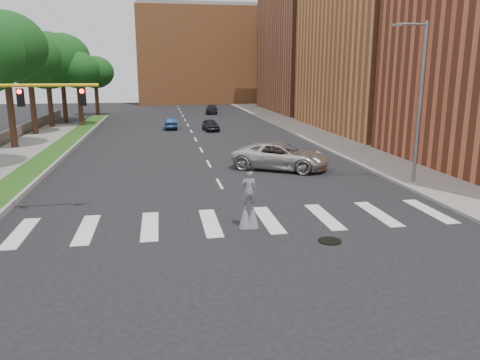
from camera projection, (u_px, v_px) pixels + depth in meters
ground_plane at (244, 229)px, 19.41m from camera, size 160.00×160.00×0.00m
grass_median at (55, 152)px, 36.68m from camera, size 2.00×60.00×0.25m
median_curb at (69, 152)px, 36.85m from camera, size 0.20×60.00×0.28m
sidewalk_right at (325, 137)px, 45.42m from camera, size 5.00×90.00×0.18m
manhole at (330, 241)px, 17.98m from camera, size 0.90×0.90×0.04m
building_mid at (400, 15)px, 49.04m from camera, size 16.00×22.00×24.00m
building_far at (322, 46)px, 72.53m from camera, size 16.00×22.00×20.00m
building_backdrop at (205, 57)px, 93.16m from camera, size 26.00×14.00×18.00m
streetlight at (419, 98)px, 25.83m from camera, size 2.05×0.20×9.00m
traffic_signal at (4, 125)px, 19.73m from camera, size 5.30×0.23×6.20m
stilt_performer at (249, 204)px, 19.34m from camera, size 0.84×0.53×2.64m
suv_crossing at (281, 156)px, 30.88m from camera, size 6.95×5.67×1.76m
car_near at (211, 125)px, 50.58m from camera, size 1.79×3.74×1.23m
car_mid at (171, 123)px, 52.16m from camera, size 1.36×3.85×1.26m
car_far at (212, 110)px, 70.12m from camera, size 2.30×4.45×1.23m
tree_3 at (4, 47)px, 36.98m from camera, size 6.65×6.65×11.04m
tree_4 at (28, 58)px, 45.31m from camera, size 6.16×6.16×10.20m
tree_5 at (61, 58)px, 57.28m from camera, size 7.09×7.09×10.85m
tree_6 at (78, 71)px, 52.33m from camera, size 4.78×4.78×8.45m
tree_7 at (95, 73)px, 66.45m from camera, size 5.29×5.29×8.37m
tree_8 at (46, 61)px, 51.52m from camera, size 7.34×7.34×10.57m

